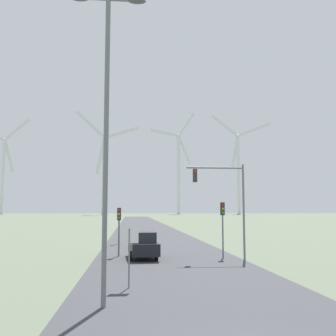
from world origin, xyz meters
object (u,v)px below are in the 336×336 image
streetlamp (106,111)px  wind_turbine_left (104,166)px  traffic_light_post_near_right (223,217)px  wind_turbine_center (179,166)px  wind_turbine_right (238,166)px  traffic_light_post_mid_left (119,218)px  car_approaching (143,245)px  stop_sign_near (129,243)px  traffic_light_mast_overhead (225,192)px  traffic_light_post_near_left (119,221)px  wind_turbine_far_left (3,168)px

streetlamp → wind_turbine_left: wind_turbine_left is taller
traffic_light_post_near_right → wind_turbine_center: (24.41, 225.63, 28.54)m
wind_turbine_left → wind_turbine_right: size_ratio=0.87×
wind_turbine_center → wind_turbine_right: wind_turbine_center is taller
streetlamp → traffic_light_post_mid_left: bearing=90.6°
wind_turbine_center → wind_turbine_right: bearing=5.8°
car_approaching → stop_sign_near: bearing=-95.3°
traffic_light_post_mid_left → traffic_light_mast_overhead: (7.60, -12.55, 2.01)m
traffic_light_post_mid_left → wind_turbine_right: size_ratio=0.05×
wind_turbine_left → wind_turbine_center: wind_turbine_center is taller
traffic_light_post_near_right → traffic_light_post_mid_left: size_ratio=1.12×
traffic_light_post_near_left → traffic_light_post_mid_left: 10.26m
wind_turbine_center → wind_turbine_right: (41.13, 4.15, 1.14)m
wind_turbine_right → car_approaching: bearing=-107.2°
streetlamp → wind_turbine_left: size_ratio=0.19×
traffic_light_post_near_left → car_approaching: (1.71, -1.52, -1.63)m
traffic_light_post_near_right → wind_turbine_right: size_ratio=0.06×
wind_turbine_far_left → wind_turbine_right: (150.20, 8.69, 4.00)m
wind_turbine_left → traffic_light_post_mid_left: bearing=-85.6°
traffic_light_post_mid_left → wind_turbine_far_left: size_ratio=0.06×
wind_turbine_left → wind_turbine_right: bearing=18.2°
wind_turbine_far_left → wind_turbine_right: 150.51m
traffic_light_post_near_left → wind_turbine_left: bearing=94.2°
wind_turbine_center → wind_turbine_far_left: bearing=-177.6°
streetlamp → car_approaching: 14.66m
traffic_light_post_near_right → wind_turbine_far_left: 238.13m
wind_turbine_right → wind_turbine_left: bearing=-161.8°
wind_turbine_far_left → wind_turbine_left: bearing=-17.8°
stop_sign_near → wind_turbine_right: wind_turbine_right is taller
streetlamp → traffic_light_post_near_left: (0.08, 14.77, -4.37)m
traffic_light_mast_overhead → wind_turbine_left: bearing=96.2°
traffic_light_post_mid_left → wind_turbine_right: (73.16, 218.02, 29.97)m
wind_turbine_left → wind_turbine_right: wind_turbine_right is taller
traffic_light_post_near_right → traffic_light_mast_overhead: (-0.02, -0.79, 1.71)m
traffic_light_mast_overhead → wind_turbine_far_left: (-84.64, 221.88, 23.97)m
streetlamp → traffic_light_post_mid_left: 25.41m
streetlamp → wind_turbine_left: (-14.73, 214.21, 21.24)m
traffic_light_post_mid_left → car_approaching: (2.04, -11.77, -1.62)m
wind_turbine_far_left → wind_turbine_left: size_ratio=1.02×
wind_turbine_left → wind_turbine_center: bearing=28.0°
wind_turbine_center → wind_turbine_right: size_ratio=1.00×
streetlamp → stop_sign_near: size_ratio=4.17×
car_approaching → wind_turbine_right: 242.61m
traffic_light_post_mid_left → wind_turbine_left: bearing=94.4°
wind_turbine_far_left → stop_sign_near: bearing=-71.3°
traffic_light_post_near_left → wind_turbine_far_left: wind_turbine_far_left is taller
traffic_light_post_near_right → car_approaching: traffic_light_post_near_right is taller
streetlamp → wind_turbine_right: (72.91, 243.04, 25.58)m
car_approaching → streetlamp: bearing=-97.7°
stop_sign_near → traffic_light_post_mid_left: (-1.11, 21.76, 0.64)m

